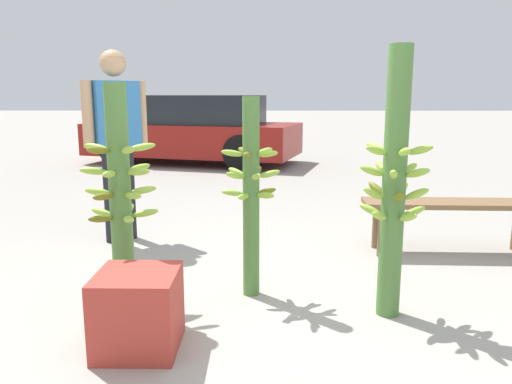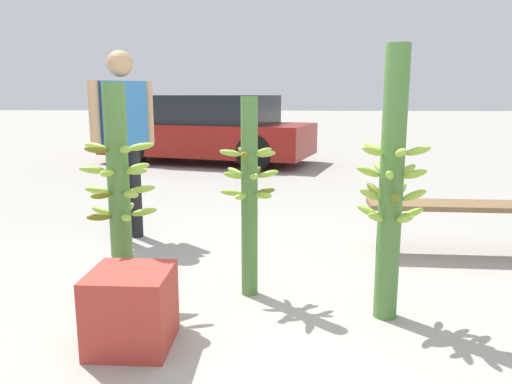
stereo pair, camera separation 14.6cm
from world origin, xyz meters
TOP-DOWN VIEW (x-y plane):
  - ground_plane at (0.00, 0.00)m, footprint 80.00×80.00m
  - banana_stalk_left at (-0.83, 0.21)m, footprint 0.45×0.45m
  - banana_stalk_center at (-0.05, 0.38)m, footprint 0.38×0.38m
  - banana_stalk_right at (0.77, 0.08)m, footprint 0.41×0.41m
  - vendor_person at (-1.25, 1.60)m, footprint 0.50×0.46m
  - market_bench at (1.57, 1.27)m, footprint 1.43×0.37m
  - parked_car at (-1.26, 6.81)m, footprint 4.22×2.68m
  - produce_crate at (-0.61, -0.35)m, footprint 0.41×0.41m

SIDE VIEW (x-z plane):
  - ground_plane at x=0.00m, z-range 0.00..0.00m
  - produce_crate at x=-0.61m, z-range 0.00..0.41m
  - market_bench at x=1.57m, z-range 0.15..0.58m
  - parked_car at x=-1.26m, z-range -0.02..1.26m
  - banana_stalk_center at x=-0.05m, z-range 0.03..1.31m
  - banana_stalk_left at x=-0.83m, z-range 0.02..1.38m
  - banana_stalk_right at x=0.77m, z-range 0.00..1.56m
  - vendor_person at x=-1.25m, z-range 0.17..1.83m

